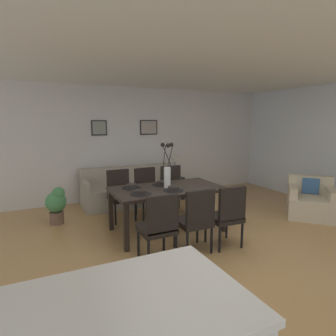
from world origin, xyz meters
TOP-DOWN VIEW (x-y plane):
  - ground_plane at (0.00, 0.00)m, footprint 9.00×9.00m
  - back_wall_panel at (0.00, 3.25)m, footprint 9.00×0.10m
  - ceiling_panel at (0.00, 0.40)m, footprint 9.00×7.20m
  - dining_table at (-0.17, 0.88)m, footprint 1.80×0.99m
  - dining_chair_near_left at (-0.72, -0.04)m, footprint 0.44×0.44m
  - dining_chair_near_right at (-0.71, 1.78)m, footprint 0.46×0.46m
  - dining_chair_far_left at (-0.16, -0.01)m, footprint 0.44×0.44m
  - dining_chair_far_right at (-0.18, 1.77)m, footprint 0.45×0.45m
  - dining_chair_mid_left at (0.34, -0.05)m, footprint 0.46×0.46m
  - dining_chair_mid_right at (0.37, 1.78)m, footprint 0.47×0.47m
  - centerpiece_vase at (-0.17, 0.88)m, footprint 0.21×0.23m
  - placemat_near_left at (-0.71, 0.65)m, footprint 0.32×0.32m
  - bowl_near_left at (-0.71, 0.65)m, footprint 0.17×0.17m
  - placemat_near_right at (-0.71, 1.10)m, footprint 0.32×0.32m
  - bowl_near_right at (-0.71, 1.10)m, footprint 0.17×0.17m
  - placemat_far_left at (-0.17, 0.65)m, footprint 0.32×0.32m
  - bowl_far_left at (-0.17, 0.65)m, footprint 0.17×0.17m
  - placemat_far_right at (-0.17, 1.10)m, footprint 0.32×0.32m
  - bowl_far_right at (-0.17, 1.10)m, footprint 0.17×0.17m
  - sofa at (-0.23, 2.70)m, footprint 2.07×0.84m
  - side_table at (0.84, 2.60)m, footprint 0.36×0.36m
  - table_lamp at (0.84, 2.60)m, footprint 0.22×0.22m
  - armchair at (2.63, 0.36)m, footprint 1.13×1.13m
  - framed_picture_left at (-0.76, 3.18)m, footprint 0.34×0.03m
  - framed_picture_center at (0.42, 3.18)m, footprint 0.44×0.03m
  - potted_plant at (-1.81, 2.01)m, footprint 0.36×0.36m

SIDE VIEW (x-z plane):
  - ground_plane at x=0.00m, z-range 0.00..0.00m
  - side_table at x=0.84m, z-range 0.00..0.52m
  - sofa at x=-0.23m, z-range -0.12..0.68m
  - armchair at x=2.63m, z-range -0.09..0.66m
  - potted_plant at x=-1.81m, z-range 0.04..0.71m
  - dining_chair_near_left at x=-0.72m, z-range 0.05..0.97m
  - dining_chair_near_right at x=-0.71m, z-range 0.05..0.97m
  - dining_chair_far_left at x=-0.16m, z-range 0.05..0.97m
  - dining_chair_far_right at x=-0.18m, z-range 0.05..0.97m
  - dining_chair_mid_left at x=0.34m, z-range 0.05..0.97m
  - dining_chair_mid_right at x=0.37m, z-range 0.05..0.97m
  - dining_table at x=-0.17m, z-range 0.30..1.04m
  - placemat_near_left at x=-0.71m, z-range 0.74..0.75m
  - placemat_near_right at x=-0.71m, z-range 0.74..0.75m
  - placemat_far_left at x=-0.17m, z-range 0.74..0.75m
  - placemat_far_right at x=-0.17m, z-range 0.74..0.75m
  - bowl_near_left at x=-0.71m, z-range 0.75..0.81m
  - bowl_near_right at x=-0.71m, z-range 0.75..0.81m
  - bowl_far_left at x=-0.17m, z-range 0.75..0.81m
  - bowl_far_right at x=-0.17m, z-range 0.75..0.81m
  - table_lamp at x=0.84m, z-range 0.64..1.15m
  - centerpiece_vase at x=-0.17m, z-range 0.66..1.39m
  - back_wall_panel at x=0.00m, z-range 0.00..2.60m
  - framed_picture_left at x=-0.76m, z-range 1.50..1.84m
  - framed_picture_center at x=0.42m, z-range 1.50..1.85m
  - ceiling_panel at x=0.00m, z-range 2.60..2.68m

